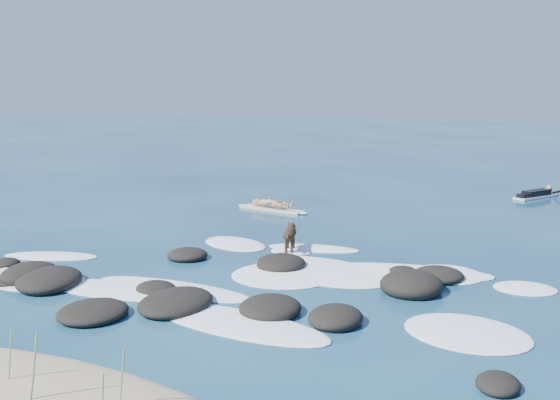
% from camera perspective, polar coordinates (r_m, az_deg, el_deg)
% --- Properties ---
extents(ground, '(160.00, 160.00, 0.00)m').
position_cam_1_polar(ground, '(15.34, -2.96, -5.95)').
color(ground, '#0A2642').
rests_on(ground, ground).
extents(dune_grass, '(2.64, 1.88, 1.05)m').
position_cam_1_polar(dune_grass, '(8.45, -22.62, -16.52)').
color(dune_grass, olive).
rests_on(dune_grass, ground).
extents(reef_rocks, '(13.96, 6.36, 0.59)m').
position_cam_1_polar(reef_rocks, '(13.53, -6.96, -7.77)').
color(reef_rocks, black).
rests_on(reef_rocks, ground).
extents(breaking_foam, '(13.35, 7.17, 0.12)m').
position_cam_1_polar(breaking_foam, '(14.12, -1.64, -7.33)').
color(breaking_foam, white).
rests_on(breaking_foam, ground).
extents(standing_surfer_rig, '(2.95, 0.92, 1.68)m').
position_cam_1_polar(standing_surfer_rig, '(21.96, -0.75, 0.73)').
color(standing_surfer_rig, beige).
rests_on(standing_surfer_rig, ground).
extents(paddling_surfer_rig, '(1.78, 2.31, 0.44)m').
position_cam_1_polar(paddling_surfer_rig, '(26.65, 22.44, 0.50)').
color(paddling_surfer_rig, silver).
rests_on(paddling_surfer_rig, ground).
extents(dog, '(0.50, 1.14, 0.74)m').
position_cam_1_polar(dog, '(16.40, 0.93, -3.12)').
color(dog, black).
rests_on(dog, ground).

